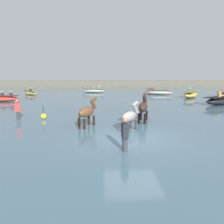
# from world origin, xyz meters

# --- Properties ---
(ground_plane) EXTENTS (120.00, 120.00, 0.00)m
(ground_plane) POSITION_xyz_m (0.00, 0.00, 0.00)
(ground_plane) COLOR #756B56
(water_surface) EXTENTS (90.00, 90.00, 0.37)m
(water_surface) POSITION_xyz_m (0.00, 10.00, 0.19)
(water_surface) COLOR #476675
(water_surface) RESTS_ON ground
(horse_lead_grey) EXTENTS (1.15, 1.51, 1.78)m
(horse_lead_grey) POSITION_xyz_m (0.04, 1.28, 1.05)
(horse_lead_grey) COLOR gray
(horse_lead_grey) RESTS_ON ground
(horse_trailing_bay) EXTENTS (1.10, 1.69, 1.91)m
(horse_trailing_bay) POSITION_xyz_m (-2.12, 2.19, 1.13)
(horse_trailing_bay) COLOR brown
(horse_trailing_bay) RESTS_ON ground
(horse_flank_dark_bay) EXTENTS (0.88, 1.85, 2.02)m
(horse_flank_dark_bay) POSITION_xyz_m (1.05, 3.25, 1.19)
(horse_flank_dark_bay) COLOR #382319
(horse_flank_dark_bay) RESTS_ON ground
(boat_near_port) EXTENTS (3.13, 3.52, 1.21)m
(boat_near_port) POSITION_xyz_m (9.13, 15.87, 0.74)
(boat_near_port) COLOR gold
(boat_near_port) RESTS_ON water_surface
(boat_near_starboard) EXTENTS (3.66, 1.96, 0.80)m
(boat_near_starboard) POSITION_xyz_m (6.33, 19.74, 0.70)
(boat_near_starboard) COLOR #B2AD9E
(boat_near_starboard) RESTS_ON water_surface
(boat_far_inshore) EXTENTS (2.54, 2.31, 0.99)m
(boat_far_inshore) POSITION_xyz_m (-11.29, 20.14, 0.63)
(boat_far_inshore) COLOR gold
(boat_far_inshore) RESTS_ON water_surface
(boat_distant_east) EXTENTS (3.13, 1.39, 1.10)m
(boat_distant_east) POSITION_xyz_m (-11.57, 12.82, 0.69)
(boat_distant_east) COLOR #BC382D
(boat_distant_east) RESTS_ON water_surface
(boat_distant_west) EXTENTS (3.37, 1.52, 1.11)m
(boat_distant_west) POSITION_xyz_m (-2.85, 23.21, 0.70)
(boat_distant_west) COLOR #B2AD9E
(boat_distant_west) RESTS_ON water_surface
(boat_mid_channel) EXTENTS (3.66, 2.56, 1.20)m
(boat_mid_channel) POSITION_xyz_m (9.41, 9.88, 0.73)
(boat_mid_channel) COLOR black
(boat_mid_channel) RESTS_ON water_surface
(boat_mid_outer) EXTENTS (1.97, 3.00, 1.09)m
(boat_mid_outer) POSITION_xyz_m (13.10, 16.24, 0.68)
(boat_mid_outer) COLOR #B2AD9E
(boat_mid_outer) RESTS_ON water_surface
(boat_far_offshore) EXTENTS (1.28, 2.79, 0.69)m
(boat_far_offshore) POSITION_xyz_m (6.09, 23.98, 0.65)
(boat_far_offshore) COLOR #BC382D
(boat_far_offshore) RESTS_ON water_surface
(person_wading_close) EXTENTS (0.24, 0.34, 1.63)m
(person_wading_close) POSITION_xyz_m (-0.48, -1.53, 0.87)
(person_wading_close) COLOR #383842
(person_wading_close) RESTS_ON ground
(person_wading_mid) EXTENTS (0.37, 0.29, 1.63)m
(person_wading_mid) POSITION_xyz_m (-6.53, 4.09, 0.87)
(person_wading_mid) COLOR #383842
(person_wading_mid) RESTS_ON ground
(channel_buoy) EXTENTS (0.35, 0.35, 0.81)m
(channel_buoy) POSITION_xyz_m (-5.01, 4.18, 0.55)
(channel_buoy) COLOR yellow
(channel_buoy) RESTS_ON water_surface
(far_shoreline) EXTENTS (80.00, 2.40, 1.67)m
(far_shoreline) POSITION_xyz_m (0.00, 41.60, 0.84)
(far_shoreline) COLOR #605B4C
(far_shoreline) RESTS_ON ground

